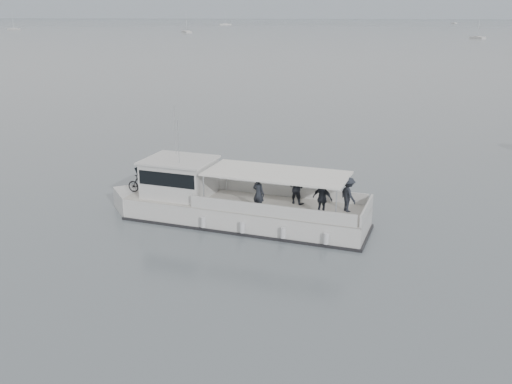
{
  "coord_description": "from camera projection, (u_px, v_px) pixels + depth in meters",
  "views": [
    {
      "loc": [
        8.16,
        -28.65,
        9.88
      ],
      "look_at": [
        5.72,
        -3.22,
        1.6
      ],
      "focal_mm": 40.0,
      "sensor_mm": 36.0,
      "label": 1
    }
  ],
  "objects": [
    {
      "name": "ground",
      "position": [
        157.0,
        199.0,
        30.92
      ],
      "size": [
        1400.0,
        1400.0,
        0.0
      ],
      "primitive_type": "plane",
      "color": "slate",
      "rests_on": "ground"
    },
    {
      "name": "headland",
      "position": [
        305.0,
        3.0,
        556.86
      ],
      "size": [
        1400.0,
        90.0,
        28.0
      ],
      "primitive_type": "cube",
      "color": "#939EA8",
      "rests_on": "ground"
    },
    {
      "name": "tour_boat",
      "position": [
        223.0,
        203.0,
        27.48
      ],
      "size": [
        13.19,
        5.99,
        5.53
      ],
      "rotation": [
        0.0,
        0.0,
        -0.25
      ],
      "color": "silver",
      "rests_on": "ground"
    },
    {
      "name": "moored_fleet",
      "position": [
        257.0,
        30.0,
        253.64
      ],
      "size": [
        441.32,
        323.55,
        9.81
      ],
      "color": "silver",
      "rests_on": "ground"
    }
  ]
}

